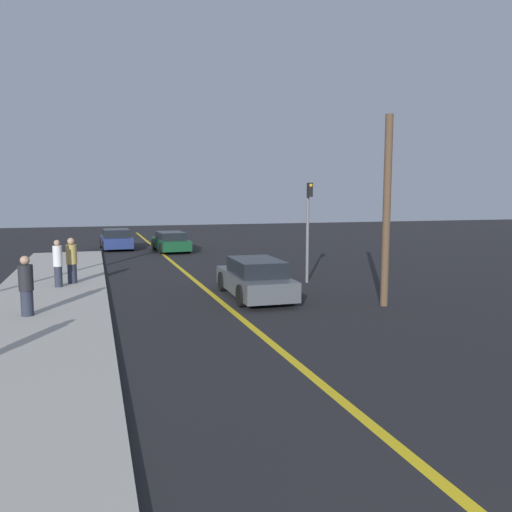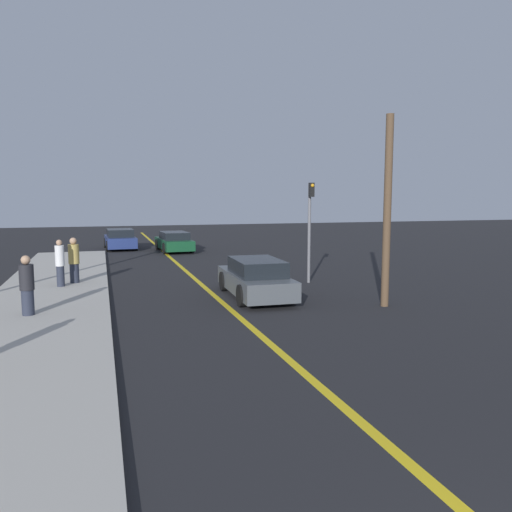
# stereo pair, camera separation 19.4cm
# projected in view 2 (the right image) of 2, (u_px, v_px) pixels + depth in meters

# --- Properties ---
(road_center_line) EXTENTS (0.20, 60.00, 0.01)m
(road_center_line) POSITION_uv_depth(u_px,v_px,m) (200.00, 283.00, 19.98)
(road_center_line) COLOR gold
(road_center_line) RESTS_ON ground_plane
(sidewalk_left) EXTENTS (3.83, 30.53, 0.12)m
(sidewalk_left) POSITION_uv_depth(u_px,v_px,m) (46.00, 304.00, 15.78)
(sidewalk_left) COLOR #ADA89E
(sidewalk_left) RESTS_ON ground_plane
(car_near_right_lane) EXTENTS (1.95, 4.56, 1.34)m
(car_near_right_lane) POSITION_uv_depth(u_px,v_px,m) (256.00, 279.00, 17.04)
(car_near_right_lane) COLOR #4C5156
(car_near_right_lane) RESTS_ON ground_plane
(car_ahead_center) EXTENTS (2.04, 4.61, 1.25)m
(car_ahead_center) POSITION_uv_depth(u_px,v_px,m) (174.00, 242.00, 31.61)
(car_ahead_center) COLOR #144728
(car_ahead_center) RESTS_ON ground_plane
(car_far_distant) EXTENTS (2.07, 4.16, 1.33)m
(car_far_distant) POSITION_uv_depth(u_px,v_px,m) (120.00, 239.00, 32.93)
(car_far_distant) COLOR navy
(car_far_distant) RESTS_ON ground_plane
(pedestrian_mid_group) EXTENTS (0.39, 0.39, 1.69)m
(pedestrian_mid_group) POSITION_uv_depth(u_px,v_px,m) (27.00, 286.00, 13.92)
(pedestrian_mid_group) COLOR #282D3D
(pedestrian_mid_group) RESTS_ON sidewalk_left
(pedestrian_far_standing) EXTENTS (0.33, 0.33, 1.74)m
(pedestrian_far_standing) POSITION_uv_depth(u_px,v_px,m) (60.00, 263.00, 18.41)
(pedestrian_far_standing) COLOR #282D3D
(pedestrian_far_standing) RESTS_ON sidewalk_left
(pedestrian_by_sign) EXTENTS (0.40, 0.40, 1.75)m
(pedestrian_by_sign) POSITION_uv_depth(u_px,v_px,m) (74.00, 260.00, 19.20)
(pedestrian_by_sign) COLOR #282D3D
(pedestrian_by_sign) RESTS_ON sidewalk_left
(traffic_light) EXTENTS (0.18, 0.40, 3.98)m
(traffic_light) POSITION_uv_depth(u_px,v_px,m) (310.00, 222.00, 19.72)
(traffic_light) COLOR slate
(traffic_light) RESTS_ON ground_plane
(utility_pole) EXTENTS (0.24, 0.24, 5.92)m
(utility_pole) POSITION_uv_depth(u_px,v_px,m) (387.00, 212.00, 15.39)
(utility_pole) COLOR brown
(utility_pole) RESTS_ON ground_plane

